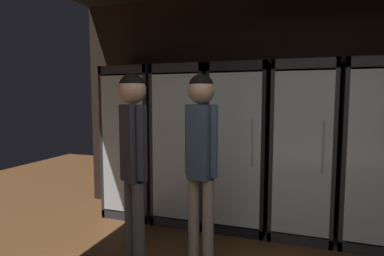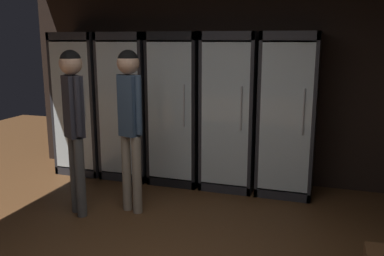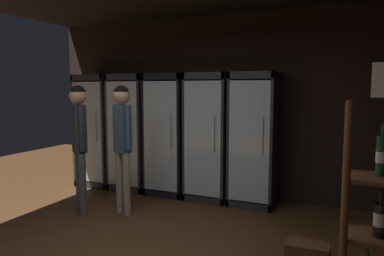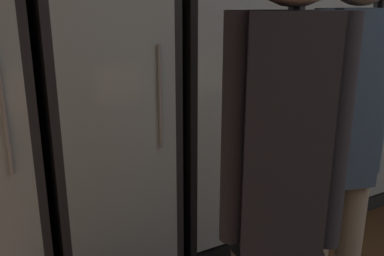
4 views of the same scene
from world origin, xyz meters
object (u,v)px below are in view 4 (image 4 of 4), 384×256
at_px(cooler_right, 294,86).
at_px(cooler_center, 210,97).
at_px(cooler_left, 100,111).
at_px(shopper_far, 283,159).
at_px(shopper_near, 347,111).
at_px(cooler_far_right, 362,78).

bearing_deg(cooler_right, cooler_center, -179.76).
relative_size(cooler_left, shopper_far, 1.11).
relative_size(cooler_left, cooler_center, 1.00).
distance_m(cooler_center, cooler_right, 0.68).
height_order(cooler_left, shopper_near, cooler_left).
bearing_deg(shopper_far, cooler_right, 46.27).
xyz_separation_m(cooler_far_right, shopper_near, (-1.49, -1.13, 0.18)).
relative_size(cooler_center, cooler_far_right, 1.00).
bearing_deg(shopper_near, cooler_far_right, 37.23).
relative_size(cooler_left, shopper_near, 1.11).
bearing_deg(cooler_right, shopper_near, -125.49).
bearing_deg(cooler_far_right, shopper_near, -142.77).
bearing_deg(cooler_left, cooler_right, 0.03).
relative_size(cooler_left, cooler_right, 1.00).
distance_m(cooler_left, cooler_right, 1.37).
xyz_separation_m(cooler_left, cooler_center, (0.68, -0.00, 0.01)).
relative_size(cooler_far_right, shopper_far, 1.11).
bearing_deg(shopper_far, cooler_left, 92.24).
bearing_deg(shopper_far, cooler_far_right, 34.51).
distance_m(cooler_far_right, shopper_near, 1.88).
relative_size(cooler_far_right, shopper_near, 1.11).
distance_m(cooler_right, shopper_near, 1.41).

